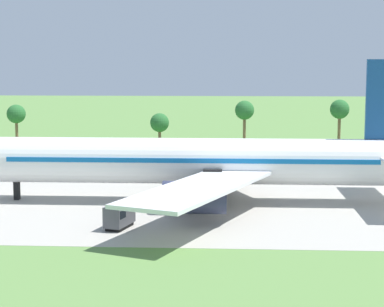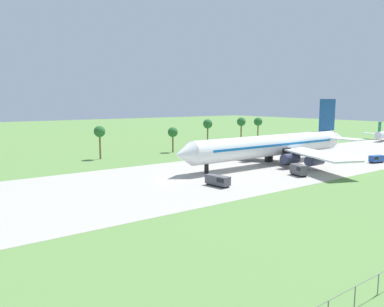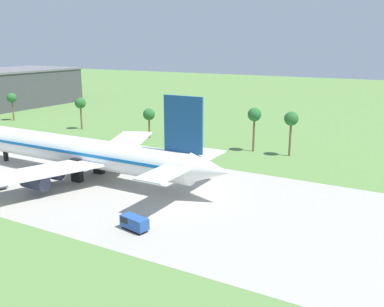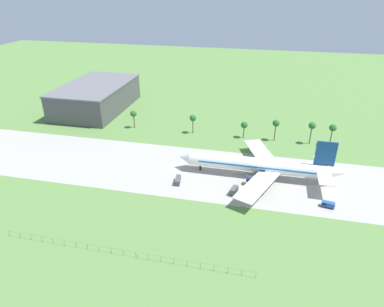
{
  "view_description": "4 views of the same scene",
  "coord_description": "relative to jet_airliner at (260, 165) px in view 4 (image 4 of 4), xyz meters",
  "views": [
    {
      "loc": [
        41.66,
        -89.89,
        18.55
      ],
      "look_at": [
        36.35,
        1.69,
        6.53
      ],
      "focal_mm": 65.0,
      "sensor_mm": 36.0,
      "label": 1
    },
    {
      "loc": [
        -45.79,
        -71.35,
        18.11
      ],
      "look_at": [
        7.86,
        1.69,
        5.53
      ],
      "focal_mm": 35.0,
      "sensor_mm": 36.0,
      "label": 2
    },
    {
      "loc": [
        101.88,
        -63.97,
        28.19
      ],
      "look_at": [
        64.83,
        1.69,
        8.59
      ],
      "focal_mm": 40.0,
      "sensor_mm": 36.0,
      "label": 3
    },
    {
      "loc": [
        37.9,
        -127.44,
        75.58
      ],
      "look_at": [
        7.9,
        5.0,
        6.0
      ],
      "focal_mm": 32.0,
      "sensor_mm": 36.0,
      "label": 4
    }
  ],
  "objects": [
    {
      "name": "taxiway_strip",
      "position": [
        -38.07,
        -1.69,
        -5.46
      ],
      "size": [
        320.0,
        44.0,
        0.02
      ],
      "color": "#A8A399",
      "rests_on": "ground_plane"
    },
    {
      "name": "ground_plane",
      "position": [
        -38.07,
        -1.69,
        -5.47
      ],
      "size": [
        600.0,
        600.0,
        0.0
      ],
      "primitive_type": "plane",
      "color": "#5B8442"
    },
    {
      "name": "no_stopping_sign",
      "position": [
        -33.39,
        -57.0,
        -4.42
      ],
      "size": [
        0.44,
        0.08,
        1.68
      ],
      "color": "gray",
      "rests_on": "ground_plane"
    },
    {
      "name": "jet_airliner",
      "position": [
        0.0,
        0.0,
        0.0
      ],
      "size": [
        69.52,
        56.19,
        19.0
      ],
      "color": "white",
      "rests_on": "ground_plane"
    },
    {
      "name": "palm_tree_row",
      "position": [
        -9.34,
        39.0,
        3.26
      ],
      "size": [
        108.81,
        3.6,
        11.75
      ],
      "color": "brown",
      "rests_on": "ground_plane"
    },
    {
      "name": "terminal_building",
      "position": [
        -106.54,
        63.24,
        2.75
      ],
      "size": [
        36.72,
        61.2,
        16.42
      ],
      "color": "#47474C",
      "rests_on": "ground_plane"
    },
    {
      "name": "catering_van",
      "position": [
        -9.06,
        -15.71,
        -4.01
      ],
      "size": [
        3.12,
        4.93,
        2.74
      ],
      "color": "black",
      "rests_on": "ground_plane"
    },
    {
      "name": "fuel_truck",
      "position": [
        -32.55,
        -12.78,
        -4.21
      ],
      "size": [
        2.77,
        6.03,
        2.32
      ],
      "color": "black",
      "rests_on": "ground_plane"
    },
    {
      "name": "baggage_tug",
      "position": [
        25.82,
        -16.72,
        -4.27
      ],
      "size": [
        4.95,
        2.84,
        2.21
      ],
      "color": "black",
      "rests_on": "ground_plane"
    },
    {
      "name": "perimeter_fence",
      "position": [
        -38.07,
        -56.69,
        -4.02
      ],
      "size": [
        80.1,
        0.1,
        2.1
      ],
      "color": "slate",
      "rests_on": "ground_plane"
    }
  ]
}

